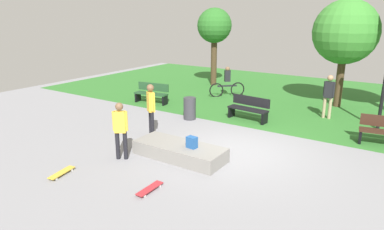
{
  "coord_description": "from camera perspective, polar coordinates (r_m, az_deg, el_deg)",
  "views": [
    {
      "loc": [
        4.21,
        -8.81,
        3.98
      ],
      "look_at": [
        -1.16,
        -0.72,
        1.12
      ],
      "focal_mm": 32.26,
      "sensor_mm": 36.0,
      "label": 1
    }
  ],
  "objects": [
    {
      "name": "grass_lawn",
      "position": [
        17.89,
        19.11,
        2.65
      ],
      "size": [
        26.6,
        11.78,
        0.01
      ],
      "primitive_type": "cube",
      "color": "#2D6B28",
      "rests_on": "ground_plane"
    },
    {
      "name": "skateboard_by_ledge",
      "position": [
        8.28,
        -7.0,
        -11.97
      ],
      "size": [
        0.22,
        0.8,
        0.08
      ],
      "color": "#A5262D",
      "rests_on": "ground_plane"
    },
    {
      "name": "ground_plane",
      "position": [
        10.55,
        7.48,
        -5.92
      ],
      "size": [
        28.0,
        28.0,
        0.0
      ],
      "primitive_type": "plane",
      "color": "gray"
    },
    {
      "name": "tree_tall_oak",
      "position": [
        16.28,
        24.05,
        12.35
      ],
      "size": [
        2.71,
        2.71,
        4.6
      ],
      "color": "#42301E",
      "rests_on": "grass_lawn"
    },
    {
      "name": "cyclist_on_bicycle",
      "position": [
        17.28,
        5.84,
        5.15
      ],
      "size": [
        1.34,
        1.32,
        1.52
      ],
      "color": "black",
      "rests_on": "ground_plane"
    },
    {
      "name": "park_bench_far_right",
      "position": [
        16.02,
        -6.67,
        3.68
      ],
      "size": [
        1.65,
        0.68,
        0.91
      ],
      "color": "#1E4223",
      "rests_on": "ground_plane"
    },
    {
      "name": "backpack_on_ledge",
      "position": [
        9.56,
        -0.02,
        -4.53
      ],
      "size": [
        0.3,
        0.23,
        0.32
      ],
      "primitive_type": "cube",
      "rotation": [
        0.0,
        0.0,
        3.05
      ],
      "color": "#1E4C8C",
      "rests_on": "concrete_ledge"
    },
    {
      "name": "trash_bin",
      "position": [
        13.44,
        -0.38,
        1.11
      ],
      "size": [
        0.48,
        0.48,
        0.87
      ],
      "primitive_type": "cylinder",
      "color": "#333338",
      "rests_on": "ground_plane"
    },
    {
      "name": "pedestrian_with_backpack",
      "position": [
        14.44,
        21.7,
        3.47
      ],
      "size": [
        0.43,
        0.36,
        1.72
      ],
      "color": "tan",
      "rests_on": "ground_plane"
    },
    {
      "name": "skateboard_spare",
      "position": [
        9.57,
        -20.74,
        -8.89
      ],
      "size": [
        0.36,
        0.82,
        0.08
      ],
      "color": "gold",
      "rests_on": "ground_plane"
    },
    {
      "name": "skater_watching",
      "position": [
        11.47,
        -6.81,
        1.49
      ],
      "size": [
        0.38,
        0.35,
        1.78
      ],
      "color": "black",
      "rests_on": "ground_plane"
    },
    {
      "name": "concrete_ledge",
      "position": [
        9.93,
        -2.07,
        -5.98
      ],
      "size": [
        2.68,
        1.05,
        0.4
      ],
      "primitive_type": "cube",
      "color": "gray",
      "rests_on": "ground_plane"
    },
    {
      "name": "tree_young_birch",
      "position": [
        19.82,
        3.73,
        14.31
      ],
      "size": [
        1.92,
        1.92,
        4.31
      ],
      "color": "#42301E",
      "rests_on": "grass_lawn"
    },
    {
      "name": "skater_performing_trick",
      "position": [
        9.79,
        -11.76,
        -1.91
      ],
      "size": [
        0.38,
        0.34,
        1.65
      ],
      "color": "black",
      "rests_on": "ground_plane"
    },
    {
      "name": "park_bench_center_lawn",
      "position": [
        13.5,
        9.37,
        1.16
      ],
      "size": [
        1.64,
        0.64,
        0.91
      ],
      "color": "black",
      "rests_on": "ground_plane"
    }
  ]
}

